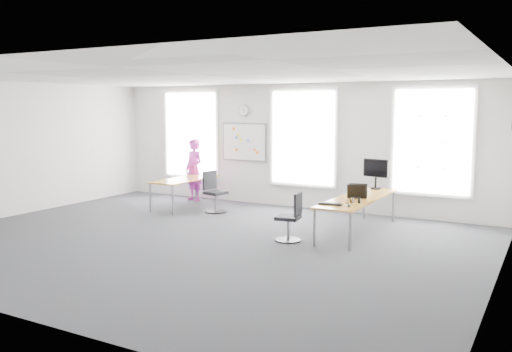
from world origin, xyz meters
The scene contains 22 objects.
floor centered at (0.00, 0.00, 0.00)m, with size 10.00×10.00×0.00m, color #2A2A2F.
ceiling centered at (0.00, 0.00, 3.00)m, with size 10.00×10.00×0.00m, color white.
wall_back centered at (0.00, 4.00, 1.50)m, with size 10.00×10.00×0.00m, color silver.
wall_left centered at (-5.00, 0.00, 1.50)m, with size 10.00×10.00×0.00m, color silver.
wall_right centered at (5.00, 0.00, 1.50)m, with size 10.00×10.00×0.00m, color silver.
window_left centered at (-3.00, 3.97, 1.70)m, with size 1.60×0.06×2.20m, color silver.
window_mid centered at (0.30, 3.97, 1.70)m, with size 1.60×0.06×2.20m, color silver.
window_right centered at (3.30, 3.97, 1.70)m, with size 1.60×0.06×2.20m, color silver.
desk_right centered at (2.33, 2.06, 0.65)m, with size 0.77×2.88×0.70m.
desk_left centered at (-2.24, 2.63, 0.65)m, with size 0.77×1.94×0.71m.
chair_right centered at (1.49, 0.82, 0.39)m, with size 0.48×0.48×0.90m.
chair_left centered at (-1.28, 2.47, 0.42)m, with size 0.52×0.51×0.95m.
person centered at (-2.61, 3.52, 0.81)m, with size 0.59×0.39×1.62m, color #CF35B8.
whiteboard centered at (-1.35, 3.97, 1.55)m, with size 1.20×0.03×0.90m, color white.
wall_clock centered at (-1.35, 3.97, 2.35)m, with size 0.30×0.30×0.04m, color gray.
keyboard centered at (2.16, 1.05, 0.71)m, with size 0.42×0.15×0.02m, color black.
mouse centered at (2.52, 1.00, 0.72)m, with size 0.07×0.11×0.04m, color black.
lens_cap centered at (2.37, 1.31, 0.70)m, with size 0.07×0.07×0.01m, color black.
headphones centered at (2.49, 1.43, 0.75)m, with size 0.19×0.10×0.11m.
laptop_sleeve centered at (2.36, 1.90, 0.84)m, with size 0.36×0.27×0.28m.
paper_stack centered at (2.26, 2.42, 0.76)m, with size 0.34×0.25×0.12m, color beige.
monitor centered at (2.30, 3.29, 1.08)m, with size 0.57×0.23×0.64m.
Camera 1 is at (5.64, -7.92, 2.42)m, focal length 38.00 mm.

